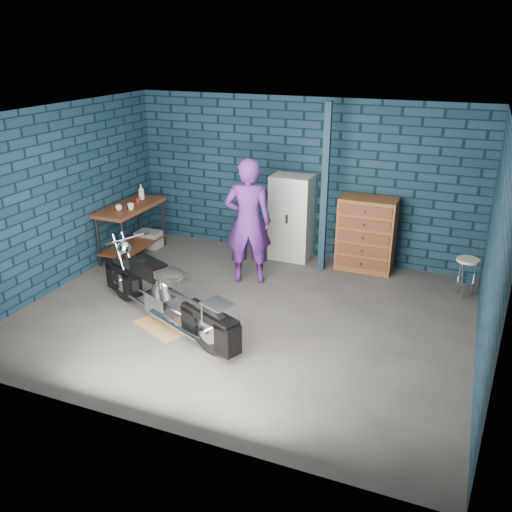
{
  "coord_description": "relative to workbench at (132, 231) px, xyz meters",
  "views": [
    {
      "loc": [
        2.65,
        -6.12,
        3.58
      ],
      "look_at": [
        0.05,
        0.3,
        0.77
      ],
      "focal_mm": 38.0,
      "sensor_mm": 36.0,
      "label": 1
    }
  ],
  "objects": [
    {
      "name": "shop_stool",
      "position": [
        5.46,
        0.48,
        -0.16
      ],
      "size": [
        0.39,
        0.39,
        0.59
      ],
      "primitive_type": null,
      "rotation": [
        0.0,
        0.0,
        0.26
      ],
      "color": "#C4B594",
      "rests_on": "ground"
    },
    {
      "name": "support_post",
      "position": [
        3.23,
        0.65,
        0.9
      ],
      "size": [
        0.1,
        0.1,
        2.7
      ],
      "primitive_type": "cube",
      "color": "#102734",
      "rests_on": "ground"
    },
    {
      "name": "cup_a",
      "position": [
        -0.01,
        -0.29,
        0.5
      ],
      "size": [
        0.13,
        0.13,
        0.09
      ],
      "primitive_type": "imported",
      "rotation": [
        0.0,
        0.0,
        0.19
      ],
      "color": "#C4B594",
      "rests_on": "workbench"
    },
    {
      "name": "motorcycle",
      "position": [
        1.83,
        -1.96,
        0.06
      ],
      "size": [
        2.39,
        1.54,
        1.03
      ],
      "primitive_type": null,
      "rotation": [
        0.0,
        0.0,
        -0.42
      ],
      "color": "black",
      "rests_on": "ground"
    },
    {
      "name": "storage_bin",
      "position": [
        0.02,
        0.48,
        -0.31
      ],
      "size": [
        0.46,
        0.33,
        0.29
      ],
      "primitive_type": "cube",
      "color": "gray",
      "rests_on": "ground"
    },
    {
      "name": "workbench",
      "position": [
        0.0,
        0.0,
        0.0
      ],
      "size": [
        0.6,
        1.4,
        0.91
      ],
      "primitive_type": "cube",
      "color": "brown",
      "rests_on": "ground"
    },
    {
      "name": "tool_chest",
      "position": [
        3.88,
        0.93,
        0.15
      ],
      "size": [
        0.91,
        0.5,
        1.21
      ],
      "primitive_type": "cube",
      "color": "brown",
      "rests_on": "ground"
    },
    {
      "name": "person",
      "position": [
        2.29,
        -0.23,
        0.52
      ],
      "size": [
        0.83,
        0.68,
        1.95
      ],
      "primitive_type": "imported",
      "rotation": [
        0.0,
        0.0,
        3.48
      ],
      "color": "#4E1E73",
      "rests_on": "ground"
    },
    {
      "name": "ground",
      "position": [
        2.68,
        -1.3,
        -0.46
      ],
      "size": [
        6.0,
        6.0,
        0.0
      ],
      "primitive_type": "plane",
      "color": "#4C4947",
      "rests_on": "ground"
    },
    {
      "name": "room_walls",
      "position": [
        2.68,
        -0.75,
        1.45
      ],
      "size": [
        6.02,
        5.01,
        2.71
      ],
      "color": "#0E232F",
      "rests_on": "ground"
    },
    {
      "name": "bottle",
      "position": [
        -0.02,
        0.4,
        0.59
      ],
      "size": [
        0.13,
        0.13,
        0.27
      ],
      "primitive_type": "imported",
      "rotation": [
        0.0,
        0.0,
        0.22
      ],
      "color": "gray",
      "rests_on": "workbench"
    },
    {
      "name": "cup_b",
      "position": [
        0.16,
        -0.19,
        0.51
      ],
      "size": [
        0.12,
        0.12,
        0.1
      ],
      "primitive_type": "imported",
      "rotation": [
        0.0,
        0.0,
        0.12
      ],
      "color": "#C4B594",
      "rests_on": "workbench"
    },
    {
      "name": "mug_red",
      "position": [
        0.05,
        0.17,
        0.5
      ],
      "size": [
        0.07,
        0.07,
        0.1
      ],
      "primitive_type": "cylinder",
      "rotation": [
        0.0,
        0.0,
        -0.02
      ],
      "color": "maroon",
      "rests_on": "workbench"
    },
    {
      "name": "locker",
      "position": [
        2.59,
        0.93,
        0.27
      ],
      "size": [
        0.68,
        0.49,
        1.46
      ],
      "primitive_type": "cube",
      "color": "beige",
      "rests_on": "ground"
    },
    {
      "name": "drip_mat",
      "position": [
        1.83,
        -1.96,
        -0.45
      ],
      "size": [
        0.95,
        0.85,
        0.01
      ],
      "primitive_type": "cube",
      "rotation": [
        0.0,
        0.0,
        -0.42
      ],
      "color": "olive",
      "rests_on": "ground"
    }
  ]
}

